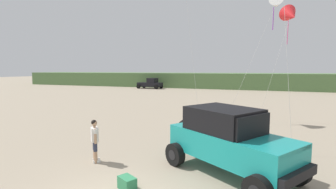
{
  "coord_description": "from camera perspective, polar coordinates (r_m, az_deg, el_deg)",
  "views": [
    {
      "loc": [
        3.53,
        -5.48,
        3.58
      ],
      "look_at": [
        0.2,
        3.6,
        2.6
      ],
      "focal_mm": 26.42,
      "sensor_mm": 36.0,
      "label": 1
    }
  ],
  "objects": [
    {
      "name": "dune_ridge",
      "position": [
        49.89,
        12.88,
        3.18
      ],
      "size": [
        90.0,
        9.51,
        2.85
      ],
      "primitive_type": "cube",
      "color": "#567A47",
      "rests_on": "ground_plane"
    },
    {
      "name": "jeep",
      "position": [
        8.83,
        13.93,
        -10.03
      ],
      "size": [
        4.95,
        4.35,
        2.26
      ],
      "color": "teal",
      "rests_on": "ground_plane"
    },
    {
      "name": "person_watching",
      "position": [
        10.06,
        -16.53,
        -9.69
      ],
      "size": [
        0.47,
        0.49,
        1.67
      ],
      "color": "tan",
      "rests_on": "ground_plane"
    },
    {
      "name": "cooler_box",
      "position": [
        7.96,
        -9.42,
        -19.53
      ],
      "size": [
        0.66,
        0.58,
        0.38
      ],
      "primitive_type": "cube",
      "rotation": [
        0.0,
        0.0,
        -0.5
      ],
      "color": "#2D7F51",
      "rests_on": "ground_plane"
    },
    {
      "name": "distant_pickup",
      "position": [
        46.48,
        -4.06,
        2.53
      ],
      "size": [
        4.71,
        2.64,
        1.98
      ],
      "color": "black",
      "rests_on": "ground_plane"
    },
    {
      "name": "kite_orange_streamer",
      "position": [
        20.43,
        26.49,
        16.06
      ],
      "size": [
        2.92,
        3.16,
        8.35
      ],
      "color": "red",
      "rests_on": "ground_plane"
    },
    {
      "name": "kite_black_sled",
      "position": [
        20.02,
        23.68,
        18.68
      ],
      "size": [
        3.65,
        3.56,
        8.92
      ],
      "color": "white",
      "rests_on": "ground_plane"
    }
  ]
}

